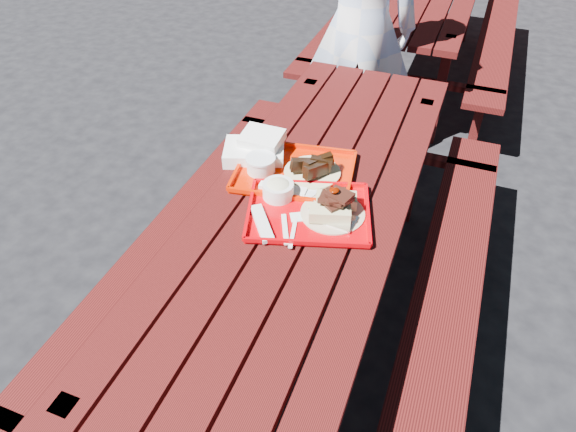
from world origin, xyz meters
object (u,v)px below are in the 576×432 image
object	(u,v)px
picnic_table_near	(302,242)
picnic_table_far	(423,10)
far_tray	(292,171)
person	(360,27)
near_tray	(309,204)

from	to	relation	value
picnic_table_near	picnic_table_far	size ratio (longest dim) A/B	1.00
far_tray	picnic_table_far	bearing A→B (deg)	87.80
picnic_table_near	person	xyz separation A→B (m)	(-0.18, 1.45, 0.32)
picnic_table_far	near_tray	world-z (taller)	near_tray
person	near_tray	bearing A→B (deg)	86.71
picnic_table_near	person	distance (m)	1.50
far_tray	person	bearing A→B (deg)	93.42
picnic_table_far	far_tray	xyz separation A→B (m)	(-0.10, -2.64, 0.21)
picnic_table_near	far_tray	world-z (taller)	far_tray
picnic_table_near	picnic_table_far	xyz separation A→B (m)	(0.00, 2.80, 0.00)
picnic_table_far	far_tray	bearing A→B (deg)	-92.20
person	picnic_table_far	bearing A→B (deg)	-108.92
picnic_table_far	far_tray	world-z (taller)	far_tray
near_tray	far_tray	bearing A→B (deg)	125.57
near_tray	far_tray	distance (m)	0.23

